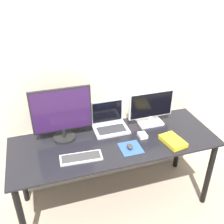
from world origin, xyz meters
The scene contains 10 objects.
wall_back centered at (0.00, 0.74, 1.25)m, with size 7.00×0.05×2.50m.
desk centered at (0.00, 0.34, 0.65)m, with size 1.84×0.68×0.76m.
monitor_left centered at (-0.42, 0.52, 1.01)m, with size 0.52×0.20×0.49m.
monitor_right centered at (0.42, 0.52, 0.93)m, with size 0.44×0.17×0.34m.
laptop centered at (0.02, 0.57, 0.82)m, with size 0.32×0.25×0.25m.
keyboard centered at (-0.34, 0.19, 0.77)m, with size 0.35×0.15×0.02m.
mousepad centered at (0.10, 0.20, 0.76)m, with size 0.18×0.19×0.00m.
mouse centered at (0.09, 0.20, 0.78)m, with size 0.05×0.07×0.04m.
book centered at (0.48, 0.16, 0.78)m, with size 0.19×0.25×0.04m.
power_brick centered at (0.26, 0.32, 0.78)m, with size 0.07×0.09×0.03m.
Camera 1 is at (-0.59, -1.46, 2.15)m, focal length 42.00 mm.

